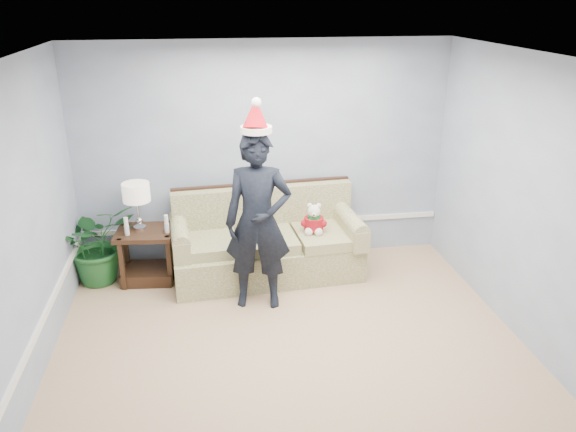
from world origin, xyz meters
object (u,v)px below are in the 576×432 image
(teddy_bear, at_px, (314,222))
(man, at_px, (258,222))
(sofa, at_px, (266,244))
(side_table, at_px, (148,260))
(table_lamp, at_px, (136,194))
(houseplant, at_px, (97,243))

(teddy_bear, bearing_deg, man, -128.71)
(sofa, relative_size, teddy_bear, 6.11)
(side_table, xyz_separation_m, man, (1.24, -0.73, 0.71))
(side_table, bearing_deg, teddy_bear, -4.27)
(teddy_bear, bearing_deg, table_lamp, -174.21)
(side_table, relative_size, houseplant, 0.73)
(side_table, relative_size, table_lamp, 1.26)
(side_table, height_order, teddy_bear, teddy_bear)
(table_lamp, distance_m, teddy_bear, 2.06)
(sofa, relative_size, man, 1.18)
(houseplant, relative_size, man, 0.50)
(houseplant, bearing_deg, teddy_bear, -4.94)
(table_lamp, relative_size, houseplant, 0.58)
(side_table, xyz_separation_m, table_lamp, (-0.06, 0.07, 0.81))
(side_table, distance_m, table_lamp, 0.81)
(man, xyz_separation_m, teddy_bear, (0.71, 0.59, -0.28))
(sofa, distance_m, side_table, 1.41)
(houseplant, height_order, teddy_bear, houseplant)
(sofa, distance_m, teddy_bear, 0.65)
(man, bearing_deg, sofa, 86.67)
(sofa, distance_m, houseplant, 1.96)
(sofa, bearing_deg, man, -106.62)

